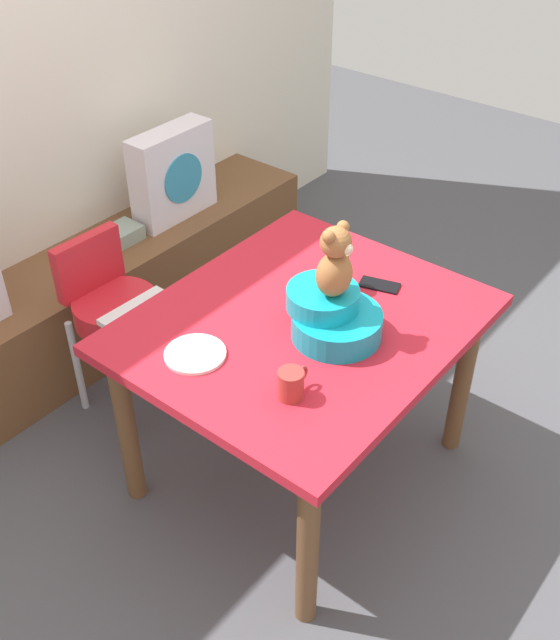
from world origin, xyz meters
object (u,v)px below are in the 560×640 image
Objects in this scene: book_stack at (119,235)px; ketchup_bottle at (339,268)px; highchair at (114,306)px; cell_phone at (380,285)px; pillow_floral_right at (173,174)px; dining_table at (302,343)px; infant_seat_teal at (332,316)px; coffee_mug at (291,384)px; teddy_bear at (334,263)px; dinner_plate_near at (195,354)px.

ketchup_bottle reaches higher than book_stack.
book_stack is 0.25× the size of highchair.
highchair is 5.49× the size of cell_phone.
dining_table is (-0.58, -1.23, -0.04)m from pillow_floral_right.
infant_seat_teal reaches higher than book_stack.
ketchup_bottle is at bearing 117.46° from cell_phone.
highchair is at bearing 116.69° from ketchup_bottle.
pillow_floral_right is 1.47m from infant_seat_teal.
coffee_mug is (-0.32, -0.20, 0.15)m from dining_table.
teddy_bear reaches higher than highchair.
coffee_mug is at bearing -158.13° from ketchup_bottle.
teddy_bear is at bearing -36.61° from dinner_plate_near.
infant_seat_teal reaches higher than dining_table.
ketchup_bottle reaches higher than highchair.
book_stack is 1.42m from infant_seat_teal.
teddy_bear is at bearing 167.52° from cell_phone.
ketchup_bottle is at bearing 21.87° from coffee_mug.
coffee_mug is 0.36m from dinner_plate_near.
coffee_mug is at bearing 172.63° from cell_phone.
infant_seat_teal is 2.29× the size of cell_phone.
pillow_floral_right and infant_seat_teal have the same top height.
highchair is 3.16× the size of teddy_bear.
cell_phone is at bearing -100.67° from pillow_floral_right.
infant_seat_teal is 0.33m from coffee_mug.
dining_table is 4.67× the size of teddy_bear.
pillow_floral_right reaches higher than highchair.
dining_table is 0.36m from cell_phone.
dining_table is 1.48× the size of highchair.
cell_phone is (0.66, 0.11, -0.04)m from coffee_mug.
highchair is at bearing 102.35° from cell_phone.
dinner_plate_near reaches higher than cell_phone.
dining_table is 0.41m from dinner_plate_near.
infant_seat_teal is 0.34m from cell_phone.
highchair is 4.27× the size of ketchup_bottle.
ketchup_bottle reaches higher than dinner_plate_near.
dinner_plate_near is at bearing 143.39° from teddy_bear.
coffee_mug is at bearing -147.73° from dining_table.
cell_phone is (0.33, -0.09, 0.11)m from dining_table.
infant_seat_teal is at bearing -79.64° from highchair.
dining_table is at bearing 147.46° from cell_phone.
book_stack is 1.67× the size of coffee_mug.
dinner_plate_near is at bearing 97.30° from coffee_mug.
coffee_mug is at bearing -111.07° from book_stack.
teddy_bear is (-0.59, -1.35, 0.34)m from pillow_floral_right.
teddy_bear reaches higher than cell_phone.
dining_table is 0.21m from infant_seat_teal.
dining_table is 0.30m from ketchup_bottle.
highchair reaches higher than cell_phone.
dinner_plate_near reaches higher than book_stack.
coffee_mug is at bearing -122.32° from pillow_floral_right.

